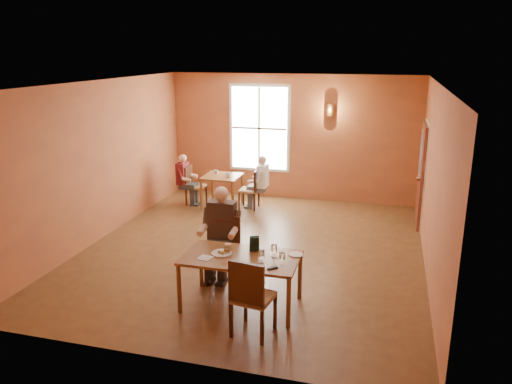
% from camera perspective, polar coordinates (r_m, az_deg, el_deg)
% --- Properties ---
extents(ground, '(6.00, 7.00, 0.01)m').
position_cam_1_polar(ground, '(9.21, -0.33, -6.63)').
color(ground, brown).
rests_on(ground, ground).
extents(wall_back, '(6.00, 0.04, 3.00)m').
position_cam_1_polar(wall_back, '(12.08, 4.13, 6.22)').
color(wall_back, brown).
rests_on(wall_back, ground).
extents(wall_front, '(6.00, 0.04, 3.00)m').
position_cam_1_polar(wall_front, '(5.60, -10.04, -5.64)').
color(wall_front, brown).
rests_on(wall_front, ground).
extents(wall_left, '(0.04, 7.00, 3.00)m').
position_cam_1_polar(wall_left, '(9.95, -17.26, 3.43)').
color(wall_left, brown).
rests_on(wall_left, ground).
extents(wall_right, '(0.04, 7.00, 3.00)m').
position_cam_1_polar(wall_right, '(8.47, 19.62, 1.10)').
color(wall_right, brown).
rests_on(wall_right, ground).
extents(ceiling, '(6.00, 7.00, 0.04)m').
position_cam_1_polar(ceiling, '(8.52, -0.36, 12.35)').
color(ceiling, white).
rests_on(ceiling, wall_back).
extents(window, '(1.36, 0.10, 1.96)m').
position_cam_1_polar(window, '(12.18, 0.38, 7.29)').
color(window, white).
rests_on(window, wall_back).
extents(door, '(0.12, 1.04, 2.10)m').
position_cam_1_polar(door, '(10.80, 18.30, 1.83)').
color(door, maroon).
rests_on(door, ground).
extents(wall_sconce, '(0.16, 0.16, 0.28)m').
position_cam_1_polar(wall_sconce, '(11.74, 8.47, 9.26)').
color(wall_sconce, brown).
rests_on(wall_sconce, wall_back).
extents(main_table, '(1.62, 0.91, 0.76)m').
position_cam_1_polar(main_table, '(7.17, -1.71, -10.16)').
color(main_table, brown).
rests_on(main_table, ground).
extents(chair_diner_main, '(0.46, 0.46, 1.03)m').
position_cam_1_polar(chair_diner_main, '(7.82, -3.85, -6.79)').
color(chair_diner_main, '#45220F').
rests_on(chair_diner_main, ground).
extents(diner_main, '(0.57, 0.57, 1.43)m').
position_cam_1_polar(diner_main, '(7.72, -3.95, -5.51)').
color(diner_main, '#3C291E').
rests_on(diner_main, ground).
extents(chair_empty, '(0.54, 0.54, 1.07)m').
position_cam_1_polar(chair_empty, '(6.46, -0.29, -11.75)').
color(chair_empty, '#3E240D').
rests_on(chair_empty, ground).
extents(plate_food, '(0.38, 0.38, 0.04)m').
position_cam_1_polar(plate_food, '(7.10, -3.92, -6.93)').
color(plate_food, silver).
rests_on(plate_food, main_table).
extents(sandwich, '(0.10, 0.09, 0.11)m').
position_cam_1_polar(sandwich, '(7.13, -3.21, -6.51)').
color(sandwich, tan).
rests_on(sandwich, main_table).
extents(goblet_a, '(0.10, 0.10, 0.20)m').
position_cam_1_polar(goblet_a, '(6.95, 2.08, -6.69)').
color(goblet_a, white).
rests_on(goblet_a, main_table).
extents(goblet_b, '(0.10, 0.10, 0.20)m').
position_cam_1_polar(goblet_b, '(6.71, 3.00, -7.62)').
color(goblet_b, white).
rests_on(goblet_b, main_table).
extents(goblet_c, '(0.09, 0.09, 0.20)m').
position_cam_1_polar(goblet_c, '(6.76, 0.67, -7.36)').
color(goblet_c, white).
rests_on(goblet_c, main_table).
extents(menu_stand, '(0.15, 0.11, 0.22)m').
position_cam_1_polar(menu_stand, '(7.14, -0.19, -5.95)').
color(menu_stand, black).
rests_on(menu_stand, main_table).
extents(knife, '(0.20, 0.08, 0.00)m').
position_cam_1_polar(knife, '(6.79, -2.95, -8.20)').
color(knife, white).
rests_on(knife, main_table).
extents(napkin, '(0.21, 0.21, 0.01)m').
position_cam_1_polar(napkin, '(7.00, -5.85, -7.50)').
color(napkin, silver).
rests_on(napkin, main_table).
extents(side_plate, '(0.26, 0.26, 0.02)m').
position_cam_1_polar(side_plate, '(7.08, 4.58, -7.14)').
color(side_plate, white).
rests_on(side_plate, main_table).
extents(sunglasses, '(0.14, 0.13, 0.02)m').
position_cam_1_polar(sunglasses, '(6.64, 1.90, -8.70)').
color(sunglasses, black).
rests_on(sunglasses, main_table).
extents(second_table, '(0.83, 0.83, 0.73)m').
position_cam_1_polar(second_table, '(11.64, -3.88, 0.13)').
color(second_table, brown).
rests_on(second_table, ground).
extents(chair_diner_white, '(0.41, 0.41, 0.92)m').
position_cam_1_polar(chair_diner_white, '(11.42, -0.80, 0.34)').
color(chair_diner_white, brown).
rests_on(chair_diner_white, ground).
extents(diner_white, '(0.48, 0.48, 1.19)m').
position_cam_1_polar(diner_white, '(11.38, -0.66, 0.99)').
color(diner_white, white).
rests_on(diner_white, ground).
extents(chair_diner_maroon, '(0.40, 0.40, 0.92)m').
position_cam_1_polar(chair_diner_maroon, '(11.84, -6.86, 0.77)').
color(chair_diner_maroon, '#4E2D13').
rests_on(chair_diner_maroon, ground).
extents(diner_maroon, '(0.46, 0.46, 1.16)m').
position_cam_1_polar(diner_maroon, '(11.82, -7.02, 1.36)').
color(diner_maroon, '#5E1512').
rests_on(diner_maroon, ground).
extents(cup_a, '(0.16, 0.16, 0.10)m').
position_cam_1_polar(cup_a, '(11.38, -3.21, 1.93)').
color(cup_a, silver).
rests_on(cup_a, second_table).
extents(cup_b, '(0.11, 0.11, 0.09)m').
position_cam_1_polar(cup_b, '(11.73, -4.59, 2.32)').
color(cup_b, beige).
rests_on(cup_b, second_table).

